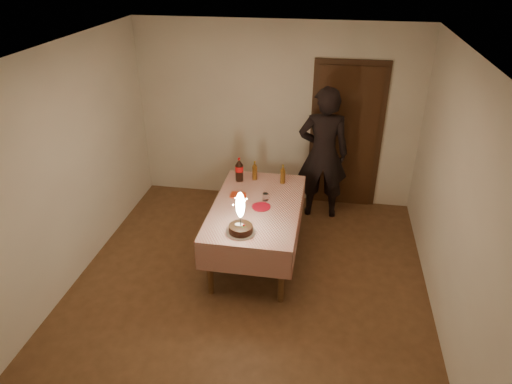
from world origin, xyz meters
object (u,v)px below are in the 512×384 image
red_plate (261,207)px  photographer (323,154)px  red_cup (243,197)px  amber_bottle_right (283,175)px  cola_bottle (239,170)px  dining_table (257,212)px  birthday_cake (241,222)px  amber_bottle_left (255,171)px  clear_cup (265,197)px

red_plate → photographer: bearing=62.2°
red_cup → amber_bottle_right: size_ratio=0.39×
red_plate → photographer: (0.65, 1.23, 0.18)m
red_cup → cola_bottle: size_ratio=0.31×
dining_table → amber_bottle_right: amber_bottle_right is taller
photographer → amber_bottle_right: bearing=-129.3°
red_plate → birthday_cake: bearing=-103.2°
red_cup → photographer: size_ratio=0.05×
dining_table → amber_bottle_left: bearing=101.9°
photographer → birthday_cake: bearing=-113.6°
red_cup → amber_bottle_right: amber_bottle_right is taller
cola_bottle → amber_bottle_left: cola_bottle is taller
cola_bottle → photographer: size_ratio=0.17×
red_plate → amber_bottle_left: amber_bottle_left is taller
red_cup → clear_cup: bearing=14.1°
red_cup → cola_bottle: 0.55m
dining_table → red_plate: bearing=-32.7°
clear_cup → photographer: 1.25m
red_plate → amber_bottle_left: (-0.20, 0.69, 0.11)m
cola_bottle → clear_cup: bearing=-48.2°
dining_table → cola_bottle: cola_bottle is taller
red_plate → photographer: size_ratio=0.12×
photographer → red_cup: bearing=-128.1°
birthday_cake → red_cup: bearing=99.1°
red_plate → amber_bottle_right: size_ratio=0.86×
amber_bottle_left → clear_cup: bearing=-67.2°
dining_table → red_cup: size_ratio=17.20×
red_plate → photographer: photographer is taller
red_plate → cola_bottle: (-0.39, 0.62, 0.15)m
red_plate → red_cup: size_ratio=2.20×
dining_table → clear_cup: size_ratio=19.11×
cola_bottle → amber_bottle_right: bearing=2.6°
amber_bottle_left → photographer: photographer is taller
clear_cup → cola_bottle: (-0.41, 0.46, 0.11)m
clear_cup → amber_bottle_left: size_ratio=0.35×
dining_table → birthday_cake: 0.64m
photographer → dining_table: bearing=-120.7°
amber_bottle_left → birthday_cake: bearing=-87.0°
amber_bottle_right → photographer: bearing=50.7°
dining_table → amber_bottle_left: size_ratio=6.75×
red_plate → amber_bottle_left: bearing=105.9°
red_cup → amber_bottle_left: (0.04, 0.59, 0.07)m
cola_bottle → amber_bottle_right: cola_bottle is taller
cola_bottle → amber_bottle_right: 0.56m
red_plate → clear_cup: bearing=82.0°
dining_table → photographer: (0.71, 1.20, 0.29)m
clear_cup → amber_bottle_left: (-0.22, 0.53, 0.07)m
red_cup → amber_bottle_right: 0.69m
dining_table → birthday_cake: (-0.07, -0.59, 0.23)m
amber_bottle_left → photographer: size_ratio=0.14×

